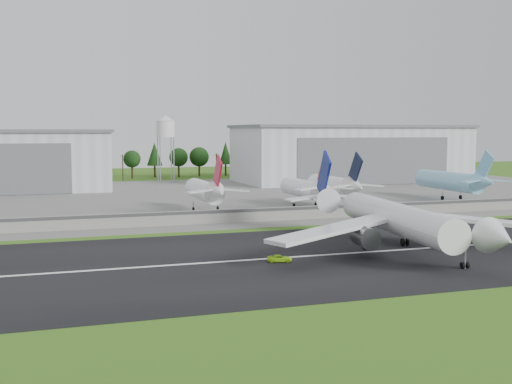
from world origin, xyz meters
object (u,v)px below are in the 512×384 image
object	(u,v)px
ground_vehicle	(280,258)
parked_jet_navy	(337,186)
parked_jet_red_a	(207,191)
main_airliner	(398,225)
parked_jet_red_b	(307,188)
parked_jet_skyblue	(455,181)

from	to	relation	value
ground_vehicle	parked_jet_navy	distance (m)	82.78
ground_vehicle	parked_jet_red_a	distance (m)	70.05
main_airliner	parked_jet_red_b	size ratio (longest dim) A/B	1.89
main_airliner	parked_jet_red_a	world-z (taller)	main_airliner
parked_jet_red_b	parked_jet_skyblue	size ratio (longest dim) A/B	0.84
parked_jet_red_b	parked_jet_skyblue	world-z (taller)	parked_jet_skyblue
parked_jet_red_a	parked_jet_skyblue	world-z (taller)	parked_jet_skyblue
parked_jet_red_a	parked_jet_navy	distance (m)	39.61
ground_vehicle	parked_jet_red_b	distance (m)	78.02
main_airliner	parked_jet_red_b	distance (m)	67.71
main_airliner	parked_jet_skyblue	bearing A→B (deg)	-124.62
parked_jet_red_b	parked_jet_navy	size ratio (longest dim) A/B	1.00
parked_jet_skyblue	parked_jet_navy	bearing A→B (deg)	-173.60
parked_jet_red_a	parked_jet_navy	world-z (taller)	parked_jet_navy
main_airliner	ground_vehicle	size ratio (longest dim) A/B	13.72
main_airliner	parked_jet_skyblue	size ratio (longest dim) A/B	1.59
main_airliner	parked_jet_red_a	size ratio (longest dim) A/B	1.89
ground_vehicle	parked_jet_skyblue	world-z (taller)	parked_jet_skyblue
parked_jet_skyblue	parked_jet_red_b	bearing A→B (deg)	-174.65
ground_vehicle	parked_jet_skyblue	distance (m)	116.33
parked_jet_red_a	parked_jet_red_b	xyz separation A→B (m)	(30.09, -0.03, -0.16)
parked_jet_navy	ground_vehicle	bearing A→B (deg)	-122.41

